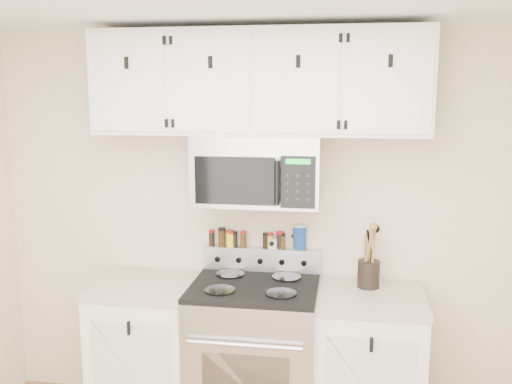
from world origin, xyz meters
TOP-DOWN VIEW (x-y plane):
  - back_wall at (0.00, 1.75)m, footprint 3.50×0.01m
  - range at (0.00, 1.43)m, footprint 0.76×0.65m
  - base_cabinet_left at (-0.69, 1.45)m, footprint 0.64×0.62m
  - base_cabinet_right at (0.69, 1.45)m, footprint 0.64×0.62m
  - microwave at (0.00, 1.55)m, footprint 0.76×0.44m
  - upper_cabinets at (-0.00, 1.58)m, footprint 2.00×0.35m
  - utensil_crock at (0.68, 1.57)m, footprint 0.13×0.13m
  - kitchen_timer at (0.07, 1.71)m, footprint 0.07×0.06m
  - salt_canister at (0.25, 1.71)m, footprint 0.09×0.09m
  - spice_jar_0 at (-0.33, 1.71)m, footprint 0.04×0.04m
  - spice_jar_1 at (-0.26, 1.71)m, footprint 0.05×0.05m
  - spice_jar_2 at (-0.21, 1.71)m, footprint 0.04×0.04m
  - spice_jar_3 at (-0.19, 1.71)m, footprint 0.04×0.04m
  - spice_jar_4 at (-0.18, 1.71)m, footprint 0.04×0.04m
  - spice_jar_5 at (-0.12, 1.71)m, footprint 0.04×0.04m
  - spice_jar_6 at (0.03, 1.71)m, footprint 0.04×0.04m
  - spice_jar_7 at (0.06, 1.71)m, footprint 0.04×0.04m
  - spice_jar_8 at (0.12, 1.71)m, footprint 0.05×0.05m
  - spice_jar_9 at (0.13, 1.71)m, footprint 0.04×0.04m
  - spice_jar_10 at (0.21, 1.71)m, footprint 0.04×0.04m

SIDE VIEW (x-z plane):
  - base_cabinet_left at x=-0.69m, z-range 0.00..0.92m
  - base_cabinet_right at x=0.69m, z-range 0.00..0.92m
  - range at x=0.00m, z-range -0.06..1.04m
  - utensil_crock at x=0.68m, z-range 0.82..1.21m
  - kitchen_timer at x=0.07m, z-range 1.10..1.16m
  - spice_jar_10 at x=0.21m, z-range 1.10..1.19m
  - spice_jar_6 at x=0.03m, z-range 1.10..1.20m
  - spice_jar_7 at x=0.06m, z-range 1.10..1.20m
  - spice_jar_9 at x=0.13m, z-range 1.10..1.20m
  - spice_jar_3 at x=-0.19m, z-range 1.10..1.20m
  - spice_jar_4 at x=-0.18m, z-range 1.10..1.20m
  - spice_jar_5 at x=-0.12m, z-range 1.10..1.20m
  - spice_jar_0 at x=-0.33m, z-range 1.10..1.21m
  - spice_jar_2 at x=-0.21m, z-range 1.10..1.21m
  - spice_jar_8 at x=0.12m, z-range 1.10..1.21m
  - spice_jar_1 at x=-0.26m, z-range 1.10..1.22m
  - salt_canister at x=0.25m, z-range 1.10..1.26m
  - back_wall at x=0.00m, z-range 0.00..2.50m
  - microwave at x=0.00m, z-range 1.42..1.84m
  - upper_cabinets at x=0.00m, z-range 1.84..2.46m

